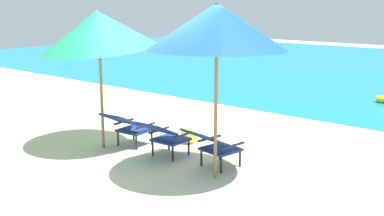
{
  "coord_description": "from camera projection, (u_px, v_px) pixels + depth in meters",
  "views": [
    {
      "loc": [
        5.13,
        -5.56,
        2.52
      ],
      "look_at": [
        0.0,
        0.53,
        0.75
      ],
      "focal_mm": 44.23,
      "sensor_mm": 36.0,
      "label": 1
    }
  ],
  "objects": [
    {
      "name": "lounge_chair_right",
      "position": [
        213.0,
        144.0,
        7.27
      ],
      "size": [
        0.66,
        0.94,
        0.68
      ],
      "color": "navy",
      "rests_on": "ground_plane"
    },
    {
      "name": "ground_plane",
      "position": [
        289.0,
        115.0,
        10.91
      ],
      "size": [
        40.0,
        40.0,
        0.0
      ],
      "primitive_type": "plane",
      "color": "beige"
    },
    {
      "name": "lounge_chair_left",
      "position": [
        128.0,
        125.0,
        8.37
      ],
      "size": [
        0.61,
        0.92,
        0.68
      ],
      "color": "navy",
      "rests_on": "ground_plane"
    },
    {
      "name": "beach_umbrella_right",
      "position": [
        217.0,
        27.0,
        6.49
      ],
      "size": [
        2.7,
        2.7,
        2.55
      ],
      "color": "olive",
      "rests_on": "ground_plane"
    },
    {
      "name": "lounge_chair_center",
      "position": [
        164.0,
        135.0,
        7.78
      ],
      "size": [
        0.57,
        0.9,
        0.68
      ],
      "color": "navy",
      "rests_on": "ground_plane"
    },
    {
      "name": "beach_umbrella_left",
      "position": [
        99.0,
        30.0,
        7.96
      ],
      "size": [
        2.08,
        2.13,
        2.5
      ],
      "color": "olive",
      "rests_on": "ground_plane"
    },
    {
      "name": "beach_ball",
      "position": [
        188.0,
        136.0,
        8.65
      ],
      "size": [
        0.29,
        0.29,
        0.29
      ],
      "primitive_type": "sphere",
      "color": "yellow",
      "rests_on": "ground_plane"
    }
  ]
}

